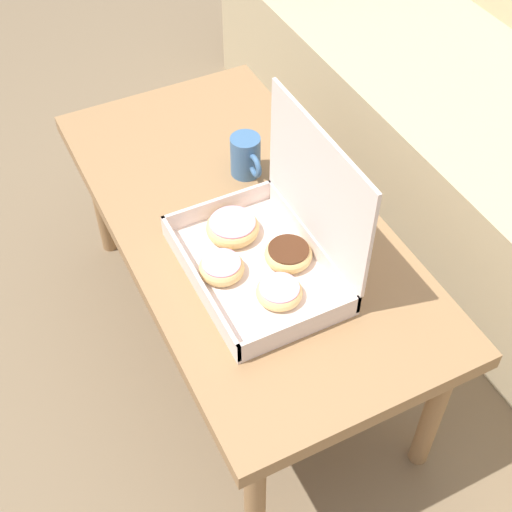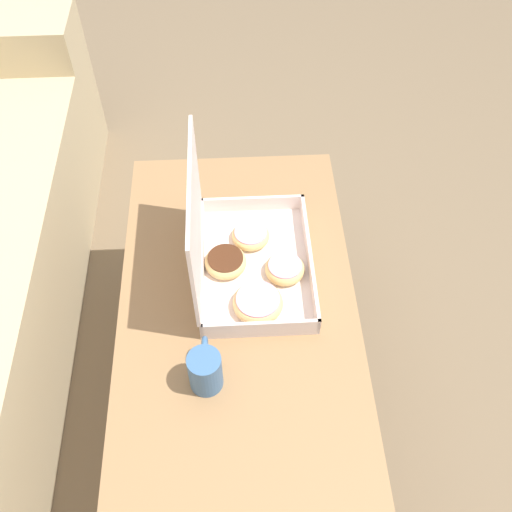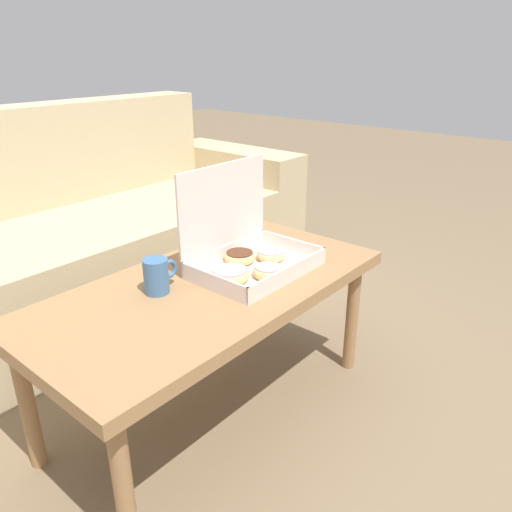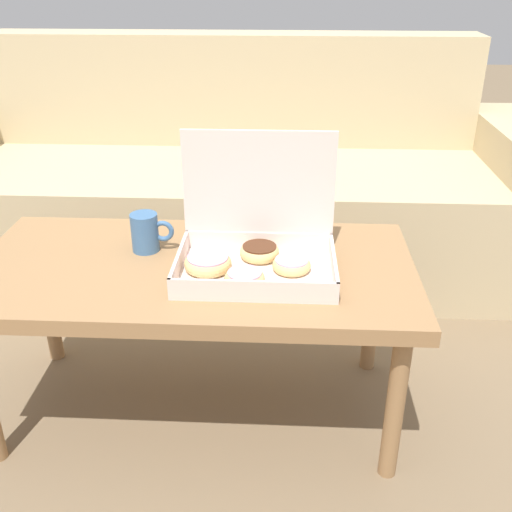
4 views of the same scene
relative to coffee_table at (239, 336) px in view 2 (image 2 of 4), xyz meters
The scene contains 4 objects.
ground_plane 0.44m from the coffee_table, 90.00° to the left, with size 12.00×12.00×0.00m, color #756047.
coffee_table is the anchor object (origin of this frame).
pastry_box 0.18m from the coffee_table, ahead, with size 0.38×0.27×0.32m.
coffee_mug 0.18m from the coffee_table, 151.25° to the left, with size 0.11×0.07×0.10m.
Camera 2 is at (-0.71, -0.16, 1.63)m, focal length 42.00 mm.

